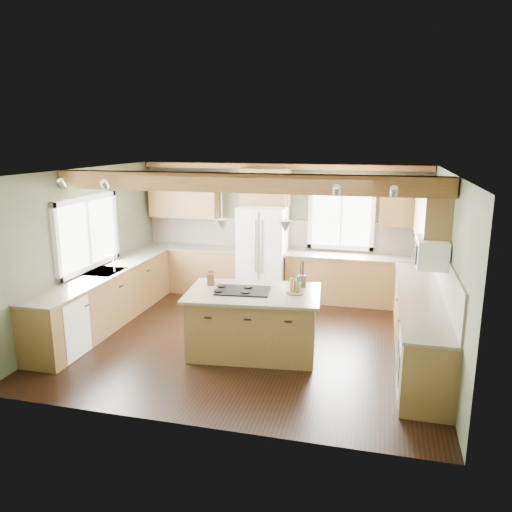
# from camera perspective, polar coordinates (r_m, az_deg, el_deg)

# --- Properties ---
(floor) EXTENTS (5.60, 5.60, 0.00)m
(floor) POSITION_cam_1_polar(r_m,az_deg,el_deg) (7.93, -0.67, -9.44)
(floor) COLOR black
(floor) RESTS_ON ground
(ceiling) EXTENTS (5.60, 5.60, 0.00)m
(ceiling) POSITION_cam_1_polar(r_m,az_deg,el_deg) (7.32, -0.73, 9.67)
(ceiling) COLOR silver
(ceiling) RESTS_ON wall_back
(wall_back) EXTENTS (5.60, 0.00, 5.60)m
(wall_back) POSITION_cam_1_polar(r_m,az_deg,el_deg) (9.90, 3.01, 3.04)
(wall_back) COLOR #404733
(wall_back) RESTS_ON ground
(wall_left) EXTENTS (0.00, 5.00, 5.00)m
(wall_left) POSITION_cam_1_polar(r_m,az_deg,el_deg) (8.65, -18.93, 0.82)
(wall_left) COLOR #404733
(wall_left) RESTS_ON ground
(wall_right) EXTENTS (0.00, 5.00, 5.00)m
(wall_right) POSITION_cam_1_polar(r_m,az_deg,el_deg) (7.34, 20.95, -1.51)
(wall_right) COLOR #404733
(wall_right) RESTS_ON ground
(ceiling_beam) EXTENTS (5.55, 0.26, 0.26)m
(ceiling_beam) POSITION_cam_1_polar(r_m,az_deg,el_deg) (6.91, -1.67, 8.36)
(ceiling_beam) COLOR #4C3115
(ceiling_beam) RESTS_ON ceiling
(soffit_trim) EXTENTS (5.55, 0.20, 0.10)m
(soffit_trim) POSITION_cam_1_polar(r_m,az_deg,el_deg) (9.66, 2.98, 10.19)
(soffit_trim) COLOR #4C3115
(soffit_trim) RESTS_ON ceiling
(backsplash_back) EXTENTS (5.58, 0.03, 0.58)m
(backsplash_back) POSITION_cam_1_polar(r_m,az_deg,el_deg) (9.91, 2.99, 2.52)
(backsplash_back) COLOR brown
(backsplash_back) RESTS_ON wall_back
(backsplash_right) EXTENTS (0.03, 3.70, 0.58)m
(backsplash_right) POSITION_cam_1_polar(r_m,az_deg,el_deg) (7.41, 20.73, -2.08)
(backsplash_right) COLOR brown
(backsplash_right) RESTS_ON wall_right
(base_cab_back_left) EXTENTS (2.02, 0.60, 0.88)m
(base_cab_back_left) POSITION_cam_1_polar(r_m,az_deg,el_deg) (10.30, -7.19, -1.54)
(base_cab_back_left) COLOR brown
(base_cab_back_left) RESTS_ON floor
(counter_back_left) EXTENTS (2.06, 0.64, 0.04)m
(counter_back_left) POSITION_cam_1_polar(r_m,az_deg,el_deg) (10.20, -7.27, 0.96)
(counter_back_left) COLOR #463F33
(counter_back_left) RESTS_ON base_cab_back_left
(base_cab_back_right) EXTENTS (2.62, 0.60, 0.88)m
(base_cab_back_right) POSITION_cam_1_polar(r_m,az_deg,el_deg) (9.64, 11.33, -2.75)
(base_cab_back_right) COLOR brown
(base_cab_back_right) RESTS_ON floor
(counter_back_right) EXTENTS (2.66, 0.64, 0.04)m
(counter_back_right) POSITION_cam_1_polar(r_m,az_deg,el_deg) (9.52, 11.45, -0.09)
(counter_back_right) COLOR #463F33
(counter_back_right) RESTS_ON base_cab_back_right
(base_cab_left) EXTENTS (0.60, 3.70, 0.88)m
(base_cab_left) POSITION_cam_1_polar(r_m,az_deg,el_deg) (8.76, -16.67, -4.71)
(base_cab_left) COLOR brown
(base_cab_left) RESTS_ON floor
(counter_left) EXTENTS (0.64, 3.74, 0.04)m
(counter_left) POSITION_cam_1_polar(r_m,az_deg,el_deg) (8.63, -16.88, -1.80)
(counter_left) COLOR #463F33
(counter_left) RESTS_ON base_cab_left
(base_cab_right) EXTENTS (0.60, 3.70, 0.88)m
(base_cab_right) POSITION_cam_1_polar(r_m,az_deg,el_deg) (7.61, 18.11, -7.56)
(base_cab_right) COLOR brown
(base_cab_right) RESTS_ON floor
(counter_right) EXTENTS (0.64, 3.74, 0.04)m
(counter_right) POSITION_cam_1_polar(r_m,az_deg,el_deg) (7.46, 18.36, -4.26)
(counter_right) COLOR #463F33
(counter_right) RESTS_ON base_cab_right
(upper_cab_back_left) EXTENTS (1.40, 0.35, 0.90)m
(upper_cab_back_left) POSITION_cam_1_polar(r_m,az_deg,el_deg) (10.21, -8.24, 6.92)
(upper_cab_back_left) COLOR brown
(upper_cab_back_left) RESTS_ON wall_back
(upper_cab_over_fridge) EXTENTS (0.96, 0.35, 0.70)m
(upper_cab_over_fridge) POSITION_cam_1_polar(r_m,az_deg,el_deg) (9.68, 1.11, 7.90)
(upper_cab_over_fridge) COLOR brown
(upper_cab_over_fridge) RESTS_ON wall_back
(upper_cab_right) EXTENTS (0.35, 2.20, 0.90)m
(upper_cab_right) POSITION_cam_1_polar(r_m,az_deg,el_deg) (8.08, 19.40, 4.62)
(upper_cab_right) COLOR brown
(upper_cab_right) RESTS_ON wall_right
(upper_cab_back_corner) EXTENTS (0.90, 0.35, 0.90)m
(upper_cab_back_corner) POSITION_cam_1_polar(r_m,az_deg,el_deg) (9.46, 16.71, 6.00)
(upper_cab_back_corner) COLOR brown
(upper_cab_back_corner) RESTS_ON wall_back
(window_left) EXTENTS (0.04, 1.60, 1.05)m
(window_left) POSITION_cam_1_polar(r_m,az_deg,el_deg) (8.64, -18.76, 2.50)
(window_left) COLOR white
(window_left) RESTS_ON wall_left
(window_back) EXTENTS (1.10, 0.04, 1.00)m
(window_back) POSITION_cam_1_polar(r_m,az_deg,el_deg) (9.69, 9.70, 4.14)
(window_back) COLOR white
(window_back) RESTS_ON wall_back
(sink) EXTENTS (0.50, 0.65, 0.03)m
(sink) POSITION_cam_1_polar(r_m,az_deg,el_deg) (8.63, -16.88, -1.77)
(sink) COLOR #262628
(sink) RESTS_ON counter_left
(faucet) EXTENTS (0.02, 0.02, 0.28)m
(faucet) POSITION_cam_1_polar(r_m,az_deg,el_deg) (8.50, -15.90, -0.91)
(faucet) COLOR #B2B2B7
(faucet) RESTS_ON sink
(dishwasher) EXTENTS (0.60, 0.60, 0.84)m
(dishwasher) POSITION_cam_1_polar(r_m,az_deg,el_deg) (7.73, -21.52, -7.58)
(dishwasher) COLOR white
(dishwasher) RESTS_ON floor
(oven) EXTENTS (0.60, 0.72, 0.84)m
(oven) POSITION_cam_1_polar(r_m,az_deg,el_deg) (6.41, 18.73, -11.71)
(oven) COLOR white
(oven) RESTS_ON floor
(microwave) EXTENTS (0.40, 0.70, 0.38)m
(microwave) POSITION_cam_1_polar(r_m,az_deg,el_deg) (7.21, 19.42, 0.41)
(microwave) COLOR white
(microwave) RESTS_ON wall_right
(pendant_left) EXTENTS (0.18, 0.18, 0.16)m
(pendant_left) POSITION_cam_1_polar(r_m,az_deg,el_deg) (7.02, -3.91, 3.56)
(pendant_left) COLOR #B2B2B7
(pendant_left) RESTS_ON ceiling
(pendant_right) EXTENTS (0.18, 0.18, 0.16)m
(pendant_right) POSITION_cam_1_polar(r_m,az_deg,el_deg) (6.90, 3.37, 3.39)
(pendant_right) COLOR #B2B2B7
(pendant_right) RESTS_ON ceiling
(refrigerator) EXTENTS (0.90, 0.74, 1.80)m
(refrigerator) POSITION_cam_1_polar(r_m,az_deg,el_deg) (9.68, 0.80, 0.40)
(refrigerator) COLOR silver
(refrigerator) RESTS_ON floor
(island) EXTENTS (1.89, 1.28, 0.88)m
(island) POSITION_cam_1_polar(r_m,az_deg,el_deg) (7.33, -0.29, -7.68)
(island) COLOR olive
(island) RESTS_ON floor
(island_top) EXTENTS (2.02, 1.41, 0.04)m
(island_top) POSITION_cam_1_polar(r_m,az_deg,el_deg) (7.18, -0.29, -4.25)
(island_top) COLOR #463F33
(island_top) RESTS_ON island
(cooktop) EXTENTS (0.82, 0.60, 0.02)m
(cooktop) POSITION_cam_1_polar(r_m,az_deg,el_deg) (7.19, -1.47, -3.97)
(cooktop) COLOR black
(cooktop) RESTS_ON island_top
(knife_block) EXTENTS (0.11, 0.08, 0.18)m
(knife_block) POSITION_cam_1_polar(r_m,az_deg,el_deg) (7.48, -5.14, -2.68)
(knife_block) COLOR brown
(knife_block) RESTS_ON island_top
(utensil_crock) EXTENTS (0.13, 0.13, 0.18)m
(utensil_crock) POSITION_cam_1_polar(r_m,az_deg,el_deg) (7.42, 5.24, -2.85)
(utensil_crock) COLOR #433935
(utensil_crock) RESTS_ON island_top
(bottle_tray) EXTENTS (0.30, 0.30, 0.24)m
(bottle_tray) POSITION_cam_1_polar(r_m,az_deg,el_deg) (7.09, 4.44, -3.35)
(bottle_tray) COLOR brown
(bottle_tray) RESTS_ON island_top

